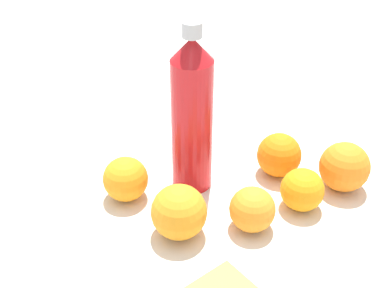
{
  "coord_description": "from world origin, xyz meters",
  "views": [
    {
      "loc": [
        0.63,
        -0.24,
        0.53
      ],
      "look_at": [
        0.01,
        0.03,
        0.08
      ],
      "focal_mm": 46.63,
      "sensor_mm": 36.0,
      "label": 1
    }
  ],
  "objects_px": {
    "orange_1": "(344,167)",
    "orange_2": "(302,190)",
    "orange_4": "(252,209)",
    "orange_0": "(279,155)",
    "orange_5": "(179,212)",
    "water_bottle": "(192,115)",
    "orange_3": "(126,179)"
  },
  "relations": [
    {
      "from": "water_bottle",
      "to": "orange_5",
      "type": "relative_size",
      "value": 3.43
    },
    {
      "from": "water_bottle",
      "to": "orange_4",
      "type": "relative_size",
      "value": 4.1
    },
    {
      "from": "orange_2",
      "to": "orange_5",
      "type": "distance_m",
      "value": 0.2
    },
    {
      "from": "orange_5",
      "to": "orange_3",
      "type": "bearing_deg",
      "value": -158.09
    },
    {
      "from": "water_bottle",
      "to": "orange_1",
      "type": "distance_m",
      "value": 0.27
    },
    {
      "from": "orange_0",
      "to": "orange_5",
      "type": "bearing_deg",
      "value": -72.59
    },
    {
      "from": "orange_2",
      "to": "orange_5",
      "type": "height_order",
      "value": "orange_5"
    },
    {
      "from": "orange_0",
      "to": "orange_4",
      "type": "height_order",
      "value": "orange_0"
    },
    {
      "from": "orange_3",
      "to": "water_bottle",
      "type": "bearing_deg",
      "value": 85.27
    },
    {
      "from": "orange_3",
      "to": "orange_2",
      "type": "bearing_deg",
      "value": 60.82
    },
    {
      "from": "orange_2",
      "to": "orange_3",
      "type": "distance_m",
      "value": 0.28
    },
    {
      "from": "orange_4",
      "to": "orange_5",
      "type": "distance_m",
      "value": 0.11
    },
    {
      "from": "orange_1",
      "to": "orange_2",
      "type": "distance_m",
      "value": 0.09
    },
    {
      "from": "orange_4",
      "to": "orange_3",
      "type": "bearing_deg",
      "value": -134.05
    },
    {
      "from": "orange_2",
      "to": "orange_3",
      "type": "height_order",
      "value": "orange_3"
    },
    {
      "from": "orange_3",
      "to": "orange_4",
      "type": "distance_m",
      "value": 0.21
    },
    {
      "from": "orange_0",
      "to": "orange_4",
      "type": "bearing_deg",
      "value": -47.8
    },
    {
      "from": "orange_0",
      "to": "orange_3",
      "type": "bearing_deg",
      "value": -99.9
    },
    {
      "from": "orange_0",
      "to": "orange_5",
      "type": "distance_m",
      "value": 0.23
    },
    {
      "from": "orange_2",
      "to": "orange_4",
      "type": "relative_size",
      "value": 0.99
    },
    {
      "from": "orange_4",
      "to": "orange_2",
      "type": "bearing_deg",
      "value": 95.02
    },
    {
      "from": "water_bottle",
      "to": "orange_2",
      "type": "relative_size",
      "value": 4.12
    },
    {
      "from": "water_bottle",
      "to": "orange_3",
      "type": "relative_size",
      "value": 3.9
    },
    {
      "from": "water_bottle",
      "to": "orange_4",
      "type": "height_order",
      "value": "water_bottle"
    },
    {
      "from": "orange_2",
      "to": "orange_1",
      "type": "bearing_deg",
      "value": 99.0
    },
    {
      "from": "orange_1",
      "to": "orange_2",
      "type": "height_order",
      "value": "orange_1"
    },
    {
      "from": "orange_4",
      "to": "orange_1",
      "type": "bearing_deg",
      "value": 96.99
    },
    {
      "from": "orange_2",
      "to": "orange_5",
      "type": "xyz_separation_m",
      "value": [
        -0.02,
        -0.2,
        0.01
      ]
    },
    {
      "from": "orange_0",
      "to": "orange_1",
      "type": "relative_size",
      "value": 0.92
    },
    {
      "from": "orange_0",
      "to": "orange_3",
      "type": "xyz_separation_m",
      "value": [
        -0.05,
        -0.26,
        -0.0
      ]
    },
    {
      "from": "orange_2",
      "to": "orange_0",
      "type": "bearing_deg",
      "value": 170.62
    },
    {
      "from": "orange_1",
      "to": "orange_4",
      "type": "height_order",
      "value": "orange_1"
    }
  ]
}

